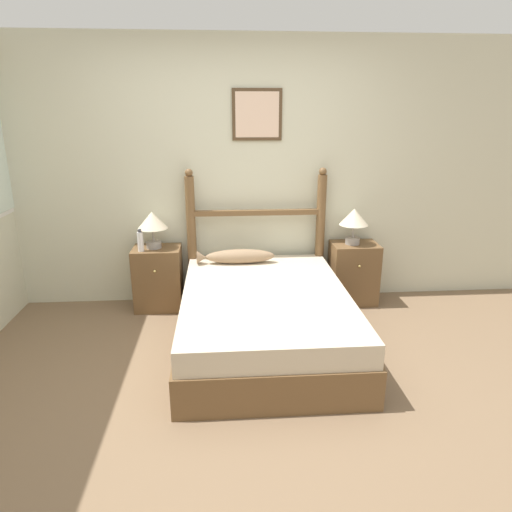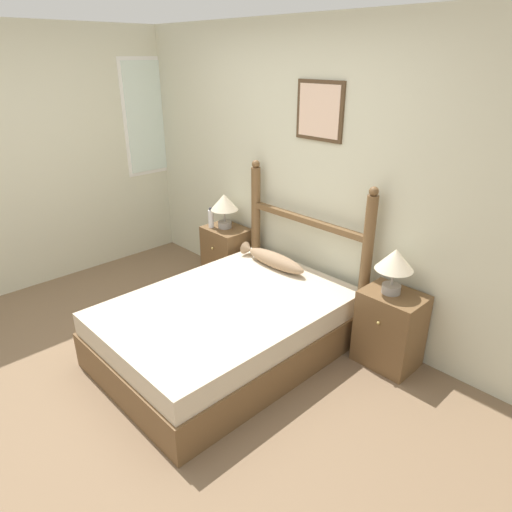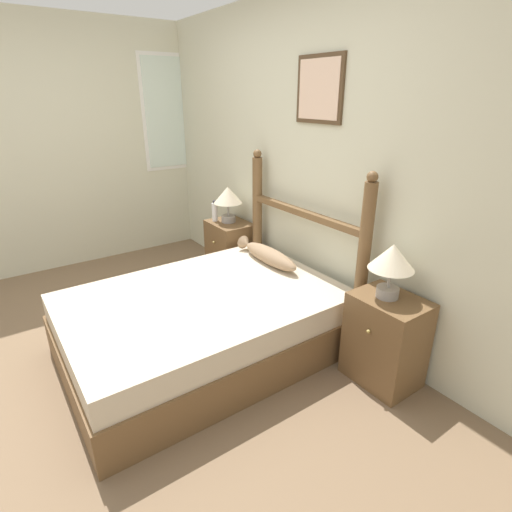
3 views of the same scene
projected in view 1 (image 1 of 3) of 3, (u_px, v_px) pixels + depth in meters
name	position (u px, v px, depth m)	size (l,w,h in m)	color
ground_plane	(241.00, 391.00, 3.19)	(16.00, 16.00, 0.00)	#7A6047
wall_back	(232.00, 175.00, 4.44)	(6.40, 0.08, 2.55)	beige
bed	(265.00, 318.00, 3.77)	(1.37, 1.95, 0.47)	brown
headboard	(256.00, 234.00, 4.51)	(1.37, 0.09, 1.35)	brown
nightstand_left	(158.00, 278.00, 4.46)	(0.45, 0.37, 0.62)	brown
nightstand_right	(353.00, 273.00, 4.60)	(0.45, 0.37, 0.62)	brown
table_lamp_left	(152.00, 222.00, 4.29)	(0.28, 0.28, 0.35)	gray
table_lamp_right	(354.00, 219.00, 4.43)	(0.28, 0.28, 0.35)	gray
bottle	(140.00, 241.00, 4.24)	(0.06, 0.06, 0.22)	white
fish_pillow	(237.00, 256.00, 4.36)	(0.74, 0.15, 0.14)	#997A5B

